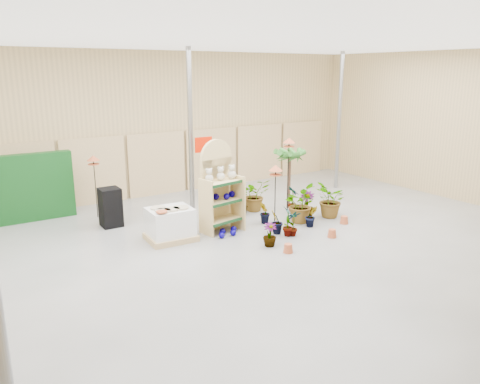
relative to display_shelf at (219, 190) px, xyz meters
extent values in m
cube|color=slate|center=(0.10, -1.85, -1.09)|extent=(15.00, 12.00, 0.10)
cube|color=white|center=(0.10, -1.85, 3.51)|extent=(15.00, 12.00, 0.10)
cube|color=tan|center=(0.10, 4.20, 1.21)|extent=(15.00, 0.10, 4.50)
cube|color=tan|center=(7.65, -1.85, 1.21)|extent=(0.10, 12.00, 4.50)
cylinder|color=gray|center=(5.60, 1.65, 1.21)|extent=(0.14, 0.14, 4.50)
cylinder|color=gray|center=(0.10, 1.65, 1.21)|extent=(0.14, 0.14, 4.50)
cube|color=tan|center=(-3.90, 4.07, -0.04)|extent=(1.90, 0.06, 2.00)
cube|color=tan|center=(-1.90, 4.07, -0.04)|extent=(1.90, 0.06, 2.00)
cube|color=tan|center=(0.10, 4.07, -0.04)|extent=(1.90, 0.06, 2.00)
cube|color=tan|center=(2.10, 4.07, -0.04)|extent=(1.90, 0.06, 2.00)
cube|color=tan|center=(4.10, 4.07, -0.04)|extent=(1.90, 0.06, 2.00)
cube|color=tan|center=(6.10, 4.07, -0.04)|extent=(1.90, 0.06, 2.00)
cube|color=tan|center=(0.00, 0.11, -0.14)|extent=(0.96, 0.25, 1.80)
cylinder|color=tan|center=(0.00, 0.11, 0.76)|extent=(0.96, 0.25, 0.95)
cube|color=tan|center=(0.00, -0.17, -0.72)|extent=(0.99, 0.68, 0.04)
cube|color=#0F3819|center=(0.00, -0.44, -0.72)|extent=(0.90, 0.19, 0.06)
cube|color=tan|center=(0.00, -0.17, -0.25)|extent=(0.99, 0.68, 0.04)
cube|color=#0F3819|center=(0.00, -0.44, -0.25)|extent=(0.90, 0.19, 0.06)
cube|color=tan|center=(0.00, -0.17, 0.23)|extent=(0.99, 0.68, 0.04)
cube|color=#0F3819|center=(0.00, -0.44, 0.23)|extent=(0.90, 0.19, 0.06)
cube|color=tan|center=(-0.46, -0.17, -0.35)|extent=(0.13, 0.53, 1.38)
cube|color=tan|center=(0.46, -0.17, -0.35)|extent=(0.13, 0.53, 1.38)
sphere|color=beige|center=(-0.32, -0.11, 0.35)|extent=(0.19, 0.19, 0.19)
sphere|color=beige|center=(-0.32, -0.11, 0.51)|extent=(0.15, 0.15, 0.15)
sphere|color=beige|center=(0.00, -0.11, 0.35)|extent=(0.20, 0.20, 0.20)
sphere|color=beige|center=(0.00, -0.11, 0.52)|extent=(0.15, 0.15, 0.15)
sphere|color=beige|center=(0.32, -0.11, 0.36)|extent=(0.21, 0.21, 0.21)
sphere|color=beige|center=(0.32, -0.11, 0.53)|extent=(0.15, 0.15, 0.15)
sphere|color=#060067|center=(-0.34, -0.19, -0.15)|extent=(0.16, 0.16, 0.16)
sphere|color=#060067|center=(-0.11, -0.06, -0.15)|extent=(0.16, 0.16, 0.16)
sphere|color=#060067|center=(0.11, -0.19, -0.15)|extent=(0.16, 0.16, 0.16)
sphere|color=#060067|center=(0.34, -0.06, -0.15)|extent=(0.16, 0.16, 0.16)
sphere|color=#060067|center=(-0.26, -0.58, -0.97)|extent=(0.15, 0.15, 0.15)
sphere|color=#060067|center=(-0.10, -0.34, -0.97)|extent=(0.15, 0.15, 0.15)
sphere|color=#060067|center=(0.06, -0.58, -0.97)|extent=(0.15, 0.15, 0.15)
sphere|color=#060067|center=(0.22, -0.34, -0.97)|extent=(0.15, 0.15, 0.15)
cube|color=tan|center=(-1.33, -0.01, -0.97)|extent=(1.13, 0.96, 0.14)
cube|color=white|center=(-1.33, -0.01, -0.59)|extent=(1.04, 0.86, 0.64)
cylinder|color=tan|center=(-1.56, -0.15, -0.25)|extent=(0.36, 0.36, 0.04)
cylinder|color=tan|center=(-1.33, -0.15, -0.25)|extent=(0.36, 0.36, 0.04)
cylinder|color=tan|center=(-1.10, -0.15, -0.25)|extent=(0.36, 0.36, 0.04)
cylinder|color=tan|center=(-1.56, 0.12, -0.25)|extent=(0.36, 0.36, 0.04)
cube|color=black|center=(-2.18, 1.75, -0.79)|extent=(0.50, 0.50, 0.50)
cube|color=black|center=(-2.18, 1.75, -0.29)|extent=(0.50, 0.50, 0.50)
cube|color=#0C3D13|center=(-3.70, 3.35, -0.14)|extent=(2.00, 0.30, 1.80)
cylinder|color=gray|center=(0.20, 1.15, 0.06)|extent=(0.05, 0.05, 2.20)
cube|color=#C41600|center=(0.20, 1.11, 0.96)|extent=(0.50, 0.03, 0.40)
cylinder|color=black|center=(1.10, -0.85, -0.32)|extent=(0.02, 0.02, 1.44)
cylinder|color=#AA4C2B|center=(1.10, -0.85, 0.40)|extent=(0.30, 0.30, 0.02)
cone|color=#AA4C2B|center=(1.10, -0.85, 0.57)|extent=(0.34, 0.34, 0.14)
cylinder|color=black|center=(2.45, 0.34, -0.11)|extent=(0.02, 0.02, 1.86)
cylinder|color=#AA4C2B|center=(2.45, 0.34, 0.82)|extent=(0.30, 0.30, 0.02)
cone|color=#AA4C2B|center=(2.45, 0.34, 0.99)|extent=(0.34, 0.34, 0.14)
cylinder|color=black|center=(-2.26, 2.71, -0.31)|extent=(0.02, 0.02, 1.47)
cylinder|color=#AA4C2B|center=(-2.26, 2.71, 0.43)|extent=(0.30, 0.30, 0.02)
cone|color=#AA4C2B|center=(-2.26, 2.71, 0.60)|extent=(0.34, 0.34, 0.14)
cylinder|color=#4E3324|center=(2.70, 0.61, -0.30)|extent=(0.10, 0.10, 1.48)
imported|color=#2B6A22|center=(1.16, -1.31, -0.66)|extent=(0.43, 0.49, 0.77)
imported|color=#2B6A22|center=(1.02, -1.03, -0.73)|extent=(0.43, 0.40, 0.63)
imported|color=#2B6A22|center=(2.11, -0.59, -0.55)|extent=(1.15, 1.17, 0.99)
imported|color=#2B6A22|center=(2.46, -0.46, -0.67)|extent=(0.59, 0.59, 0.74)
imported|color=#2B6A22|center=(2.56, 0.24, -0.67)|extent=(0.33, 0.43, 0.75)
imported|color=#2B6A22|center=(1.25, -0.22, -0.74)|extent=(0.41, 0.42, 0.60)
imported|color=#2B6A22|center=(1.71, 0.91, -0.58)|extent=(0.93, 0.83, 0.93)
imported|color=#2B6A22|center=(0.39, -1.61, -0.77)|extent=(0.39, 0.39, 0.55)
imported|color=#2B6A22|center=(1.29, -1.37, -0.72)|extent=(0.38, 0.30, 0.65)
imported|color=#2B6A22|center=(2.11, -1.07, -0.76)|extent=(0.39, 0.36, 0.57)
imported|color=#2B6A22|center=(3.07, -0.76, -0.55)|extent=(1.11, 1.15, 0.98)
imported|color=#2B6A22|center=(1.12, 0.72, -0.71)|extent=(0.49, 0.49, 0.66)
camera|label=1|loc=(-5.60, -9.67, 2.82)|focal=35.00mm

